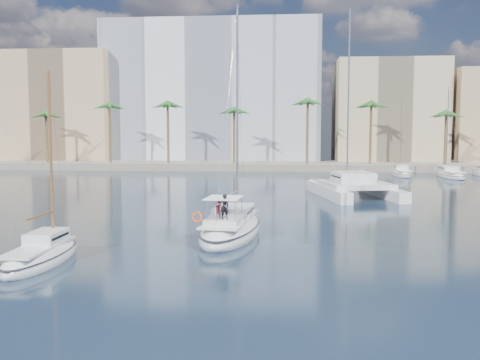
{
  "coord_description": "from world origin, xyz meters",
  "views": [
    {
      "loc": [
        2.28,
        -35.08,
        6.74
      ],
      "look_at": [
        -0.75,
        1.5,
        3.38
      ],
      "focal_mm": 40.0,
      "sensor_mm": 36.0,
      "label": 1
    }
  ],
  "objects": [
    {
      "name": "catamaran",
      "position": [
        9.48,
        20.9,
        1.18
      ],
      "size": [
        9.28,
        14.59,
        19.54
      ],
      "rotation": [
        0.0,
        0.0,
        0.2
      ],
      "color": "silver",
      "rests_on": "ground"
    },
    {
      "name": "small_sloop",
      "position": [
        -10.11,
        -9.11,
        0.4
      ],
      "size": [
        2.37,
        7.32,
        10.49
      ],
      "rotation": [
        0.0,
        0.0,
        -0.01
      ],
      "color": "silver",
      "rests_on": "ground"
    },
    {
      "name": "ground",
      "position": [
        0.0,
        0.0,
        0.0
      ],
      "size": [
        160.0,
        160.0,
        0.0
      ],
      "primitive_type": "plane",
      "color": "black",
      "rests_on": "ground"
    },
    {
      "name": "palm_left",
      "position": [
        -34.0,
        57.0,
        10.28
      ],
      "size": [
        3.6,
        3.6,
        12.3
      ],
      "color": "brown",
      "rests_on": "ground"
    },
    {
      "name": "building_tan_left",
      "position": [
        -42.0,
        69.0,
        11.0
      ],
      "size": [
        22.0,
        14.0,
        22.0
      ],
      "primitive_type": "cube",
      "color": "tan",
      "rests_on": "ground"
    },
    {
      "name": "building_beige",
      "position": [
        22.0,
        70.0,
        10.0
      ],
      "size": [
        20.0,
        14.0,
        20.0
      ],
      "primitive_type": "cube",
      "color": "tan",
      "rests_on": "ground"
    },
    {
      "name": "seagull",
      "position": [
        -1.69,
        7.47,
        0.89
      ],
      "size": [
        1.06,
        0.45,
        0.19
      ],
      "color": "silver",
      "rests_on": "ground"
    },
    {
      "name": "building_modern",
      "position": [
        -12.0,
        73.0,
        14.0
      ],
      "size": [
        42.0,
        16.0,
        28.0
      ],
      "primitive_type": "cube",
      "color": "silver",
      "rests_on": "ground"
    },
    {
      "name": "moored_yacht_a",
      "position": [
        20.0,
        47.0,
        0.0
      ],
      "size": [
        3.37,
        9.52,
        11.9
      ],
      "primitive_type": null,
      "rotation": [
        0.0,
        0.0,
        -0.07
      ],
      "color": "silver",
      "rests_on": "ground"
    },
    {
      "name": "palm_right",
      "position": [
        34.0,
        57.0,
        10.28
      ],
      "size": [
        3.6,
        3.6,
        12.3
      ],
      "color": "brown",
      "rests_on": "ground"
    },
    {
      "name": "moored_yacht_b",
      "position": [
        26.5,
        45.0,
        0.0
      ],
      "size": [
        3.32,
        10.83,
        13.72
      ],
      "primitive_type": null,
      "rotation": [
        0.0,
        0.0,
        -0.02
      ],
      "color": "silver",
      "rests_on": "ground"
    },
    {
      "name": "quay",
      "position": [
        0.0,
        61.0,
        0.6
      ],
      "size": [
        120.0,
        14.0,
        1.2
      ],
      "primitive_type": "cube",
      "color": "gray",
      "rests_on": "ground"
    },
    {
      "name": "main_sloop",
      "position": [
        -1.11,
        -1.17,
        0.5
      ],
      "size": [
        4.41,
        10.96,
        15.87
      ],
      "rotation": [
        0.0,
        0.0,
        -0.1
      ],
      "color": "silver",
      "rests_on": "ground"
    },
    {
      "name": "palm_centre",
      "position": [
        0.0,
        57.0,
        10.28
      ],
      "size": [
        3.6,
        3.6,
        12.3
      ],
      "color": "brown",
      "rests_on": "ground"
    }
  ]
}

